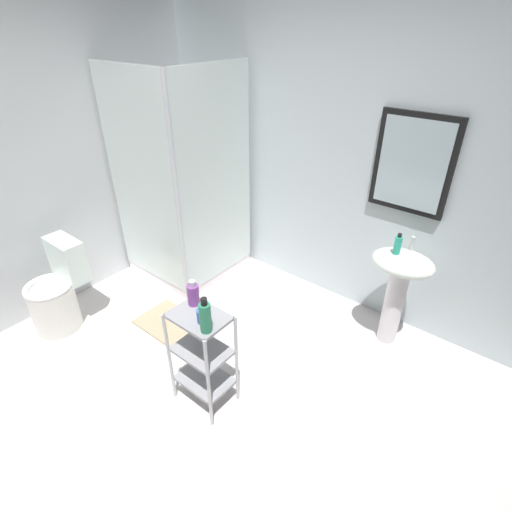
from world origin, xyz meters
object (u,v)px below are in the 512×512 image
toilet (57,294)px  bath_mat (172,324)px  pedestal_sink (399,281)px  shower_stall (186,233)px  body_wash_bottle_green (205,317)px  conditioner_bottle_purple (193,294)px  storage_cart (202,352)px  rinse_cup (203,316)px  hand_soap_bottle (398,245)px

toilet → bath_mat: toilet is taller
pedestal_sink → shower_stall: bearing=-170.5°
body_wash_bottle_green → conditioner_bottle_purple: size_ratio=1.33×
storage_cart → bath_mat: (-0.77, 0.35, -0.43)m
conditioner_bottle_purple → pedestal_sink: bearing=56.8°
bath_mat → pedestal_sink: bearing=33.8°
shower_stall → rinse_cup: shower_stall is taller
hand_soap_bottle → conditioner_bottle_purple: size_ratio=0.92×
pedestal_sink → toilet: pedestal_sink is taller
toilet → storage_cart: size_ratio=1.03×
shower_stall → hand_soap_bottle: size_ratio=12.37×
pedestal_sink → rinse_cup: rinse_cup is taller
toilet → hand_soap_bottle: size_ratio=4.70×
rinse_cup → hand_soap_bottle: bearing=65.4°
bath_mat → conditioner_bottle_purple: bearing=-23.2°
rinse_cup → shower_stall: bearing=141.7°
hand_soap_bottle → shower_stall: bearing=-170.6°
shower_stall → rinse_cup: 1.71m
storage_cart → body_wash_bottle_green: bearing=-26.0°
toilet → bath_mat: (0.74, 0.56, -0.31)m
bath_mat → body_wash_bottle_green: bearing=-24.6°
storage_cart → rinse_cup: bearing=-16.4°
shower_stall → bath_mat: 0.95m
bath_mat → toilet: bearing=-143.2°
body_wash_bottle_green → rinse_cup: 0.10m
conditioner_bottle_purple → hand_soap_bottle: bearing=58.4°
toilet → bath_mat: size_ratio=1.27×
hand_soap_bottle → bath_mat: (-1.45, -1.00, -0.87)m
pedestal_sink → conditioner_bottle_purple: (-0.85, -1.30, 0.24)m
toilet → conditioner_bottle_purple: (1.41, 0.27, 0.50)m
toilet → body_wash_bottle_green: (1.64, 0.14, 0.53)m
toilet → bath_mat: 0.98m
hand_soap_bottle → conditioner_bottle_purple: (-0.79, -1.28, -0.07)m
pedestal_sink → rinse_cup: 1.55m
body_wash_bottle_green → bath_mat: size_ratio=0.39×
toilet → rinse_cup: 1.65m
shower_stall → conditioner_bottle_purple: (1.15, -0.96, 0.35)m
shower_stall → toilet: size_ratio=2.63×
storage_cart → rinse_cup: rinse_cup is taller
bath_mat → storage_cart: bearing=-24.3°
hand_soap_bottle → bath_mat: size_ratio=0.27×
shower_stall → pedestal_sink: size_ratio=2.47×
shower_stall → bath_mat: (0.49, -0.68, -0.45)m
hand_soap_bottle → pedestal_sink: bearing=13.8°
storage_cart → bath_mat: bearing=155.7°
body_wash_bottle_green → pedestal_sink: bearing=66.7°
body_wash_bottle_green → rinse_cup: bearing=147.3°
storage_cart → body_wash_bottle_green: 0.43m
rinse_cup → bath_mat: bearing=156.2°
toilet → shower_stall: bearing=78.3°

